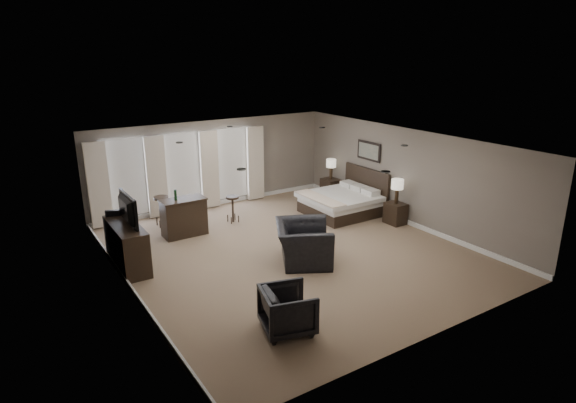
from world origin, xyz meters
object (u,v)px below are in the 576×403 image
lamp_near (397,191)px  bar_stool_right (233,209)px  bar_counter (184,217)px  dresser (127,246)px  bed (337,194)px  tv (124,221)px  nightstand_near (395,213)px  desk_chair (121,230)px  armchair_near (303,237)px  bar_stool_left (162,211)px  armchair_far (288,308)px  lamp_far (331,169)px  nightstand_far (330,188)px

lamp_near → bar_stool_right: (-3.69, 2.52, -0.55)m
bar_counter → dresser: bearing=-147.0°
bar_counter → bed: bearing=-11.4°
bed → tv: size_ratio=1.69×
nightstand_near → desk_chair: bearing=163.0°
armchair_near → bed: bearing=-22.6°
lamp_near → armchair_near: size_ratio=0.49×
bar_counter → bar_stool_left: (-0.25, 0.97, -0.08)m
armchair_far → bar_stool_right: size_ratio=1.16×
bed → lamp_far: size_ratio=3.03×
lamp_far → tv: 7.13m
armchair_far → bar_counter: bar_counter is taller
lamp_near → bar_stool_left: (-5.43, 3.28, -0.50)m
armchair_far → bar_stool_left: bearing=15.8°
desk_chair → armchair_near: bearing=162.4°
armchair_near → armchair_far: bearing=168.7°
nightstand_near → bar_stool_right: bearing=145.6°
desk_chair → armchair_far: bearing=129.0°
nightstand_far → lamp_far: bearing=0.0°
lamp_far → dresser: size_ratio=0.38×
lamp_near → tv: (-6.92, 1.19, 0.15)m
armchair_far → bar_stool_right: 5.61m
bed → armchair_far: size_ratio=2.27×
bar_stool_left → dresser: bearing=-125.4°
nightstand_near → lamp_far: size_ratio=0.90×
lamp_near → armchair_far: lamp_near is taller
bar_stool_left → bar_stool_right: size_ratio=1.11×
bar_counter → nightstand_far: bearing=6.4°
tv → armchair_near: (3.39, -1.85, -0.47)m
lamp_far → armchair_near: size_ratio=0.47×
lamp_near → lamp_far: bearing=90.0°
bar_counter → desk_chair: size_ratio=1.00×
nightstand_far → bed: bearing=-121.5°
bar_counter → bar_stool_right: bar_counter is taller
lamp_near → dresser: (-6.92, 1.19, -0.42)m
nightstand_near → bar_stool_left: 6.34m
dresser → desk_chair: (0.10, 0.90, 0.07)m
nightstand_far → lamp_far: (0.00, 0.00, 0.63)m
bar_counter → desk_chair: (-1.64, -0.23, 0.07)m
nightstand_near → armchair_near: armchair_near is taller
bed → lamp_near: bearing=-58.5°
armchair_far → desk_chair: size_ratio=0.76×
bar_stool_right → armchair_near: bearing=-87.2°
lamp_far → armchair_near: 5.03m
armchair_near → desk_chair: (-3.29, 2.75, -0.03)m
lamp_near → tv: lamp_near is taller
lamp_far → armchair_far: 7.85m
nightstand_near → dresser: size_ratio=0.34×
bar_counter → lamp_near: bearing=-24.1°
nightstand_near → dresser: 7.02m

